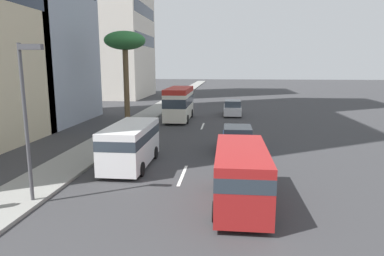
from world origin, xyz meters
TOP-DOWN VIEW (x-y plane):
  - ground_plane at (31.50, 0.00)m, footprint 198.00×198.00m
  - sidewalk_right at (31.50, 6.44)m, footprint 162.00×2.69m
  - lane_stripe_mid at (12.57, 0.00)m, footprint 3.20×0.16m
  - lane_stripe_far at (26.51, 0.00)m, footprint 3.20×0.16m
  - van_lead at (9.23, -2.74)m, footprint 5.30×2.09m
  - minibus_second at (29.73, 2.59)m, footprint 6.93×2.31m
  - car_third at (33.68, -2.76)m, footprint 4.79×1.93m
  - van_fourth at (13.84, 2.99)m, footprint 5.38×2.15m
  - car_fifth at (17.70, -2.85)m, footprint 4.07×1.94m
  - pedestrian_near_lamp at (27.73, 7.22)m, footprint 0.31×0.38m
  - palm_tree at (27.56, 7.26)m, footprint 3.76×3.76m
  - street_lamp at (8.49, 5.38)m, footprint 0.24×0.97m

SIDE VIEW (x-z plane):
  - ground_plane at x=31.50m, z-range 0.00..0.00m
  - lane_stripe_mid at x=12.57m, z-range 0.00..0.01m
  - lane_stripe_far at x=26.51m, z-range 0.00..0.01m
  - sidewalk_right at x=31.50m, z-range 0.00..0.15m
  - car_fifth at x=17.70m, z-range -0.05..1.59m
  - car_third at x=33.68m, z-range -0.05..1.62m
  - pedestrian_near_lamp at x=27.73m, z-range 0.24..1.98m
  - van_lead at x=9.23m, z-range 0.17..2.45m
  - van_fourth at x=13.84m, z-range 0.17..2.46m
  - minibus_second at x=29.73m, z-range 0.15..3.38m
  - street_lamp at x=8.49m, z-range 0.92..7.00m
  - palm_tree at x=27.56m, z-range 3.20..11.55m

